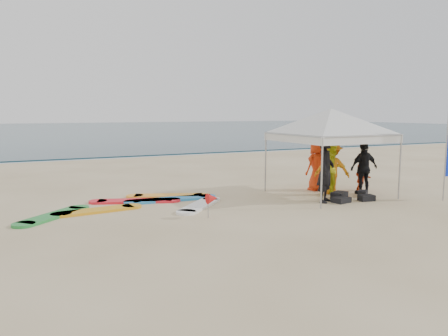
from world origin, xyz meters
TOP-DOWN VIEW (x-y plane):
  - ground at (0.00, 0.00)m, footprint 120.00×120.00m
  - ocean at (0.00, 60.00)m, footprint 160.00×84.00m
  - shoreline_foam at (0.00, 18.20)m, footprint 160.00×1.20m
  - person_black_a at (3.17, 2.45)m, footprint 0.85×0.80m
  - person_yellow at (4.05, 3.18)m, footprint 0.94×0.78m
  - person_orange_a at (4.20, 3.40)m, footprint 1.27×1.21m
  - person_black_b at (5.12, 2.92)m, footprint 1.04×0.50m
  - person_orange_b at (4.21, 4.20)m, footprint 0.92×0.67m
  - person_seated at (5.50, 3.44)m, footprint 0.49×0.92m
  - canopy_tent at (4.00, 3.30)m, footprint 4.23×4.23m
  - marker_pennant at (-0.67, 2.17)m, footprint 0.28×0.28m
  - gear_pile at (4.05, 2.39)m, footprint 1.75×1.05m
  - surfboard_spread at (-1.91, 4.46)m, footprint 5.62×3.26m

SIDE VIEW (x-z plane):
  - ground at x=0.00m, z-range 0.00..0.00m
  - shoreline_foam at x=0.00m, z-range 0.00..0.01m
  - surfboard_spread at x=-1.91m, z-range 0.00..0.07m
  - ocean at x=0.00m, z-range 0.00..0.08m
  - gear_pile at x=4.05m, z-range -0.01..0.21m
  - person_seated at x=5.50m, z-range 0.00..0.95m
  - marker_pennant at x=-0.67m, z-range 0.18..0.81m
  - person_black_b at x=5.12m, z-range 0.00..1.72m
  - person_orange_a at x=4.20m, z-range 0.00..1.73m
  - person_orange_b at x=4.21m, z-range 0.00..1.73m
  - person_yellow at x=4.05m, z-range 0.00..1.76m
  - person_black_a at x=3.17m, z-range 0.00..1.94m
  - canopy_tent at x=4.00m, z-range 1.19..4.38m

